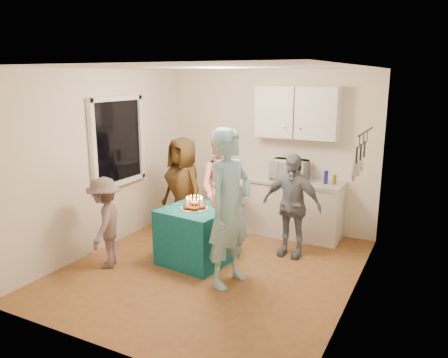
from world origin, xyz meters
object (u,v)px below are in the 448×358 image
at_px(counter, 273,206).
at_px(woman_back_center, 224,189).
at_px(woman_back_left, 183,189).
at_px(man_birthday, 230,208).
at_px(party_table, 197,235).
at_px(microwave, 289,170).
at_px(child_near_left, 105,223).
at_px(punch_jar, 220,194).
at_px(woman_back_right, 291,205).

relative_size(counter, woman_back_center, 1.31).
relative_size(woman_back_left, woman_back_center, 0.96).
bearing_deg(man_birthday, party_table, 72.75).
height_order(counter, party_table, counter).
relative_size(microwave, woman_back_center, 0.33).
height_order(man_birthday, child_near_left, man_birthday).
distance_m(punch_jar, woman_back_left, 0.94).
xyz_separation_m(woman_back_left, woman_back_right, (1.69, 0.17, -0.07)).
height_order(microwave, woman_back_center, woman_back_center).
xyz_separation_m(counter, microwave, (0.26, 0.00, 0.63)).
distance_m(man_birthday, woman_back_left, 1.66).
xyz_separation_m(punch_jar, woman_back_center, (-0.22, 0.57, -0.09)).
height_order(counter, punch_jar, punch_jar).
xyz_separation_m(counter, woman_back_right, (0.57, -0.78, 0.31)).
xyz_separation_m(man_birthday, woman_back_right, (0.38, 1.19, -0.23)).
relative_size(woman_back_center, child_near_left, 1.37).
bearing_deg(woman_back_left, woman_back_center, 34.31).
distance_m(microwave, woman_back_left, 1.69).
distance_m(party_table, child_near_left, 1.23).
relative_size(microwave, woman_back_left, 0.35).
bearing_deg(counter, woman_back_left, -139.50).
height_order(counter, woman_back_right, woman_back_right).
bearing_deg(child_near_left, woman_back_left, 138.17).
xyz_separation_m(microwave, woman_back_left, (-1.38, -0.95, -0.26)).
bearing_deg(punch_jar, party_table, -134.04).
relative_size(man_birthday, woman_back_right, 1.31).
relative_size(microwave, punch_jar, 1.64).
distance_m(woman_back_right, child_near_left, 2.55).
bearing_deg(microwave, punch_jar, -113.56).
xyz_separation_m(woman_back_left, woman_back_center, (0.62, 0.18, 0.03)).
relative_size(punch_jar, man_birthday, 0.18).
distance_m(counter, child_near_left, 2.73).
relative_size(counter, microwave, 3.94).
xyz_separation_m(counter, child_near_left, (-1.49, -2.28, 0.18)).
bearing_deg(child_near_left, punch_jar, 101.28).
relative_size(punch_jar, child_near_left, 0.28).
height_order(punch_jar, child_near_left, child_near_left).
relative_size(punch_jar, woman_back_center, 0.20).
bearing_deg(man_birthday, woman_back_right, -5.95).
bearing_deg(woman_back_left, woman_back_right, 24.06).
relative_size(party_table, woman_back_left, 0.53).
bearing_deg(party_table, woman_back_center, 89.45).
xyz_separation_m(party_table, woman_back_left, (-0.61, 0.64, 0.43)).
height_order(counter, man_birthday, man_birthday).
bearing_deg(punch_jar, microwave, 68.50).
bearing_deg(man_birthday, punch_jar, 48.37).
bearing_deg(woman_back_right, party_table, -139.29).
height_order(counter, woman_back_left, woman_back_left).
distance_m(punch_jar, woman_back_right, 1.03).
bearing_deg(woman_back_left, microwave, 53.07).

